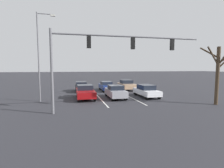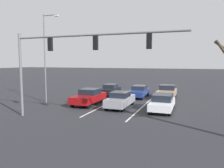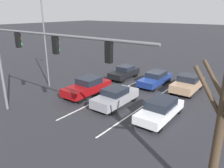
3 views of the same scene
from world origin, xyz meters
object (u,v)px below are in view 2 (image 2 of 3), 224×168
Objects in this scene: car_maroon_rightlane_front at (89,97)px; car_tan_leftlane_second at (167,92)px; car_white_leftlane_front at (163,102)px; street_lamp_right_shoulder at (46,53)px; car_black_rightlane_second at (110,90)px; traffic_signal_gantry at (67,52)px; car_navy_midlane_second at (139,91)px; car_gray_midlane_front at (120,100)px.

car_tan_leftlane_second is at bearing -138.14° from car_maroon_rightlane_front.
car_white_leftlane_front is 12.70m from street_lamp_right_shoulder.
car_black_rightlane_second is 12.96m from traffic_signal_gantry.
car_tan_leftlane_second reaches higher than car_white_leftlane_front.
car_tan_leftlane_second is 14.17m from traffic_signal_gantry.
car_white_leftlane_front is 6.70m from car_tan_leftlane_second.
car_navy_midlane_second is 13.15m from traffic_signal_gantry.
car_tan_leftlane_second is at bearing -117.99° from car_gray_midlane_front.
traffic_signal_gantry is (-1.29, 6.01, 4.15)m from car_maroon_rightlane_front.
street_lamp_right_shoulder reaches higher than car_black_rightlane_second.
car_maroon_rightlane_front is at bearing -172.37° from street_lamp_right_shoulder.
car_black_rightlane_second is 0.44× the size of street_lamp_right_shoulder.
car_navy_midlane_second is 11.62m from street_lamp_right_shoulder.
car_navy_midlane_second is 0.37× the size of traffic_signal_gantry.
car_white_leftlane_front is at bearing 118.64° from car_navy_midlane_second.
car_white_leftlane_front is 0.36× the size of traffic_signal_gantry.
car_navy_midlane_second is at bearing -61.36° from car_white_leftlane_front.
car_gray_midlane_front is at bearing 118.23° from car_black_rightlane_second.
traffic_signal_gantry is (5.72, 12.29, 4.14)m from car_tan_leftlane_second.
traffic_signal_gantry is at bearing 96.45° from car_black_rightlane_second.
street_lamp_right_shoulder is at bearing 30.75° from car_tan_leftlane_second.
car_gray_midlane_front is at bearing 62.01° from car_tan_leftlane_second.
traffic_signal_gantry is 1.38× the size of street_lamp_right_shoulder.
car_gray_midlane_front is 7.48m from car_black_rightlane_second.
car_tan_leftlane_second is at bearing -87.19° from car_white_leftlane_front.
car_navy_midlane_second is at bearing -101.26° from traffic_signal_gantry.
car_gray_midlane_front is at bearing -178.61° from street_lamp_right_shoulder.
car_black_rightlane_second is 3.81m from car_navy_midlane_second.
car_black_rightlane_second is at bearing 0.84° from car_tan_leftlane_second.
car_tan_leftlane_second is 0.47× the size of street_lamp_right_shoulder.
street_lamp_right_shoulder is (11.58, 6.89, 4.36)m from car_tan_leftlane_second.
car_gray_midlane_front is 1.03× the size of car_tan_leftlane_second.
car_white_leftlane_front is at bearing 176.78° from car_maroon_rightlane_front.
car_tan_leftlane_second is (-3.56, -6.69, 0.04)m from car_gray_midlane_front.
car_white_leftlane_front is 0.96× the size of car_navy_midlane_second.
car_gray_midlane_front is 3.89m from car_white_leftlane_front.
car_black_rightlane_second is 7.10m from car_tan_leftlane_second.
car_black_rightlane_second is at bearing -61.77° from car_gray_midlane_front.
street_lamp_right_shoulder reaches higher than traffic_signal_gantry.
car_navy_midlane_second is at bearing -179.49° from car_black_rightlane_second.
street_lamp_right_shoulder is (8.02, 0.19, 4.41)m from car_gray_midlane_front.
car_navy_midlane_second is (-0.27, -6.62, -0.04)m from car_gray_midlane_front.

